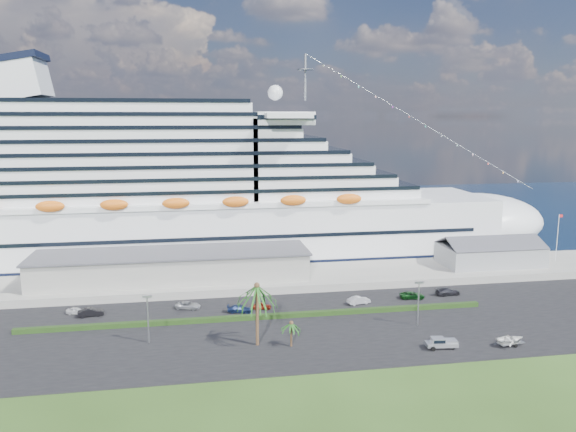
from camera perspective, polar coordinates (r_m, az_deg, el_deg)
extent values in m
plane|color=#284316|center=(94.59, 3.36, -13.54)|extent=(420.00, 420.00, 0.00)
cube|color=black|center=(104.50, 1.99, -11.14)|extent=(140.00, 38.00, 0.12)
cube|color=gray|center=(131.26, -0.57, -6.28)|extent=(240.00, 20.00, 1.80)
cube|color=black|center=(218.60, -4.29, 0.08)|extent=(420.00, 160.00, 0.02)
cube|color=silver|center=(151.36, -9.52, -1.44)|extent=(160.00, 30.00, 16.00)
ellipsoid|color=silver|center=(171.11, 18.34, -0.49)|extent=(40.00, 30.00, 16.00)
cube|color=black|center=(152.85, -9.45, -3.94)|extent=(164.00, 30.60, 2.40)
cube|color=silver|center=(149.12, -14.41, 6.59)|extent=(128.00, 26.00, 24.80)
cube|color=silver|center=(150.10, -0.99, 9.90)|extent=(14.00, 38.00, 3.20)
cube|color=silver|center=(154.01, -25.39, 12.53)|extent=(11.58, 14.00, 11.58)
cylinder|color=gray|center=(151.69, 1.77, 13.91)|extent=(0.70, 0.70, 12.00)
ellipsoid|color=orange|center=(134.16, -11.32, 1.28)|extent=(90.00, 2.40, 2.60)
ellipsoid|color=orange|center=(165.46, -11.03, 2.93)|extent=(90.00, 2.40, 2.60)
cube|color=black|center=(151.21, -9.53, -1.14)|extent=(144.00, 30.40, 0.90)
cube|color=gray|center=(128.81, -11.67, -5.01)|extent=(60.00, 14.00, 6.00)
cube|color=#4C4C54|center=(128.05, -11.72, -3.67)|extent=(61.00, 15.00, 0.40)
cube|color=gray|center=(147.51, 19.84, -3.72)|extent=(24.00, 12.00, 4.80)
cube|color=#4C4C54|center=(144.20, 20.51, -2.60)|extent=(24.00, 6.31, 2.74)
cube|color=#4C4C54|center=(149.29, 19.36, -2.12)|extent=(24.00, 6.31, 2.74)
cylinder|color=silver|center=(156.33, 25.68, -2.02)|extent=(0.16, 0.16, 12.00)
cube|color=red|center=(155.64, 25.99, 0.01)|extent=(1.00, 0.04, 0.70)
cube|color=black|center=(107.74, -2.79, -10.18)|extent=(88.00, 1.10, 0.90)
cylinder|color=gray|center=(98.69, -14.03, -10.23)|extent=(0.24, 0.24, 8.00)
cube|color=gray|center=(97.37, -14.13, -7.96)|extent=(1.60, 0.35, 0.35)
cylinder|color=gray|center=(106.10, 13.10, -8.74)|extent=(0.24, 0.24, 8.00)
cube|color=gray|center=(104.87, 13.19, -6.61)|extent=(1.60, 0.35, 0.35)
cylinder|color=#47301E|center=(94.72, -3.15, -10.08)|extent=(0.54, 0.54, 10.50)
sphere|color=#47301E|center=(93.04, -3.19, -7.04)|extent=(0.98, 0.98, 0.98)
cylinder|color=#47301E|center=(95.19, 0.33, -11.99)|extent=(0.35, 0.35, 4.20)
sphere|color=#47301E|center=(94.43, 0.33, -10.81)|extent=(0.73, 0.73, 0.73)
imported|color=white|center=(117.54, -20.71, -9.00)|extent=(4.04, 2.38, 1.29)
imported|color=black|center=(115.34, -19.40, -9.20)|extent=(4.97, 2.35, 1.58)
imported|color=#9FA1A7|center=(114.79, -10.12, -8.92)|extent=(5.40, 3.72, 1.37)
imported|color=#15234B|center=(111.39, -4.90, -9.37)|extent=(5.31, 3.00, 1.45)
imported|color=maroon|center=(112.96, -2.74, -9.09)|extent=(4.23, 2.54, 1.35)
imported|color=#B2B4BA|center=(116.56, 7.20, -8.49)|extent=(5.01, 2.66, 1.57)
imported|color=#0E3B13|center=(121.85, 12.50, -7.86)|extent=(5.41, 3.03, 1.43)
imported|color=black|center=(125.99, 15.92, -7.38)|extent=(5.52, 2.59, 1.56)
cylinder|color=black|center=(96.88, 14.55, -12.94)|extent=(0.79, 0.35, 0.77)
cylinder|color=black|center=(98.41, 14.11, -12.55)|extent=(0.79, 0.35, 0.77)
cylinder|color=black|center=(98.24, 16.38, -12.70)|extent=(0.79, 0.35, 0.77)
cylinder|color=black|center=(99.75, 15.92, -12.32)|extent=(0.79, 0.35, 0.77)
cube|color=#B7BABF|center=(98.24, 15.33, -12.44)|extent=(5.37, 2.48, 0.67)
cube|color=#B7BABF|center=(98.66, 16.09, -12.13)|extent=(2.50, 2.12, 0.53)
cube|color=#B7BABF|center=(97.71, 14.98, -12.12)|extent=(2.30, 2.05, 0.91)
cube|color=black|center=(97.68, 14.99, -12.07)|extent=(2.12, 2.07, 0.53)
cube|color=#B7BABF|center=(97.29, 14.13, -12.48)|extent=(1.06, 1.91, 0.34)
cube|color=gray|center=(102.90, 21.69, -11.86)|extent=(4.71, 2.38, 0.12)
cylinder|color=gray|center=(101.88, 20.68, -12.02)|extent=(2.13, 0.43, 0.08)
cylinder|color=black|center=(102.49, 22.13, -12.12)|extent=(0.65, 0.32, 0.63)
cylinder|color=black|center=(103.87, 21.61, -11.78)|extent=(0.65, 0.32, 0.63)
imported|color=white|center=(102.69, 21.71, -11.57)|extent=(5.48, 4.31, 1.03)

